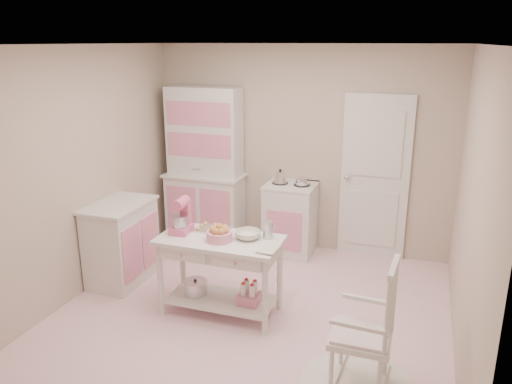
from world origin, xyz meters
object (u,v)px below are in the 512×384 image
at_px(stove, 290,219).
at_px(rocking_chair, 362,325).
at_px(base_cabinet, 122,242).
at_px(stand_mixer, 181,216).
at_px(hutch, 204,166).
at_px(bread_basket, 219,236).
at_px(work_table, 221,276).

distance_m(stove, rocking_chair, 2.65).
xyz_separation_m(stove, base_cabinet, (-1.59, -1.37, 0.00)).
relative_size(rocking_chair, stand_mixer, 3.24).
relative_size(stove, stand_mixer, 2.71).
height_order(hutch, bread_basket, hutch).
bearing_deg(base_cabinet, stove, 40.71).
bearing_deg(rocking_chair, bread_basket, 159.40).
bearing_deg(bread_basket, work_table, 111.80).
height_order(hutch, base_cabinet, hutch).
distance_m(hutch, base_cabinet, 1.58).
distance_m(stove, base_cabinet, 2.10).
relative_size(work_table, bread_basket, 4.80).
relative_size(hutch, base_cabinet, 2.26).
relative_size(stove, base_cabinet, 1.00).
distance_m(hutch, stand_mixer, 1.77).
xyz_separation_m(hutch, stand_mixer, (0.52, -1.69, -0.07)).
bearing_deg(rocking_chair, hutch, 138.50).
bearing_deg(stove, bread_basket, -98.02).
bearing_deg(bread_basket, stove, 81.98).
bearing_deg(work_table, hutch, 118.73).
height_order(stove, work_table, stove).
bearing_deg(base_cabinet, stand_mixer, -16.92).
bearing_deg(hutch, work_table, -61.27).
bearing_deg(work_table, base_cabinet, 167.43).
bearing_deg(hutch, rocking_chair, -45.10).
distance_m(stove, work_table, 1.68).
relative_size(base_cabinet, stand_mixer, 2.71).
xyz_separation_m(work_table, stand_mixer, (-0.42, 0.02, 0.57)).
height_order(base_cabinet, bread_basket, base_cabinet).
distance_m(work_table, bread_basket, 0.45).
bearing_deg(bread_basket, hutch, 118.54).
bearing_deg(bread_basket, stand_mixer, 170.96).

